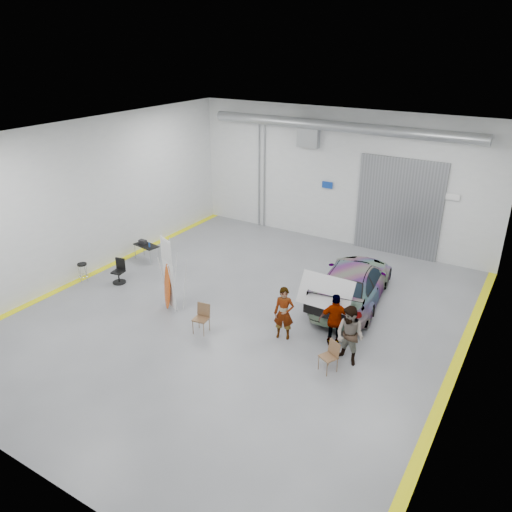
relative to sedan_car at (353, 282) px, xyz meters
The scene contains 13 objects.
ground 4.10m from the sedan_car, 134.60° to the right, with size 16.00×16.00×0.00m, color slate.
room_shell 4.27m from the sedan_car, 165.89° to the right, with size 14.02×16.18×6.01m.
sedan_car is the anchor object (origin of this frame).
person_a 3.49m from the sedan_car, 105.87° to the right, with size 0.63×0.41×1.74m, color #92614F.
person_b 3.77m from the sedan_car, 70.18° to the right, with size 0.89×0.68×1.82m, color #467381.
person_c 2.94m from the sedan_car, 78.98° to the right, with size 1.00×0.41×1.73m, color #9C5D34.
surfboard_display 6.41m from the sedan_car, 143.42° to the right, with size 0.73×0.44×2.77m.
folding_chair_near 5.58m from the sedan_car, 126.93° to the right, with size 0.51×0.53×0.94m.
folding_chair_far 4.34m from the sedan_car, 77.34° to the right, with size 0.57×0.61×0.91m.
shop_stool 10.23m from the sedan_car, 157.47° to the right, with size 0.38×0.38×0.75m.
work_table 8.86m from the sedan_car, behind, with size 1.16×0.70×0.89m.
office_chair 8.80m from the sedan_car, 158.32° to the right, with size 0.51×0.51×0.95m.
trunk_lid 2.46m from the sedan_car, 90.00° to the right, with size 1.75×1.06×0.04m, color silver.
Camera 1 is at (8.12, -12.36, 8.70)m, focal length 35.00 mm.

